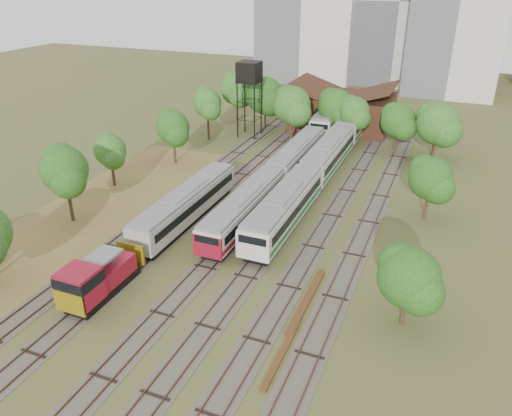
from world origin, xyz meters
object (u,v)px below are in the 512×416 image
at_px(railcar_red_set, 274,179).
at_px(shunter_locomotive, 95,280).
at_px(railcar_green_set, 328,155).
at_px(water_tower, 249,74).

xyz_separation_m(railcar_red_set, shunter_locomotive, (-6.00, -25.20, -0.10)).
height_order(railcar_green_set, shunter_locomotive, railcar_green_set).
xyz_separation_m(railcar_red_set, water_tower, (-11.55, 19.79, 7.90)).
bearing_deg(railcar_green_set, water_tower, 147.14).
distance_m(shunter_locomotive, water_tower, 46.04).
relative_size(railcar_red_set, shunter_locomotive, 4.27).
distance_m(railcar_red_set, water_tower, 24.24).
height_order(railcar_red_set, water_tower, water_tower).
bearing_deg(railcar_red_set, water_tower, 120.26).
xyz_separation_m(railcar_red_set, railcar_green_set, (4.00, 9.75, 0.21)).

